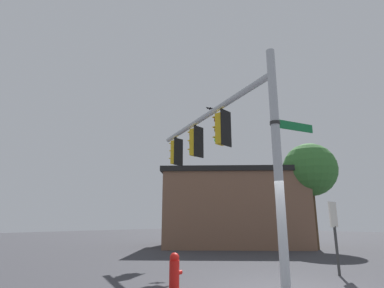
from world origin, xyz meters
TOP-DOWN VIEW (x-y plane):
  - signal_pole at (0.00, 0.00)m, footprint 0.22×0.22m
  - mast_arm at (1.45, 3.53)m, footprint 3.07×7.14m
  - traffic_light_nearest_pole at (0.99, 2.43)m, footprint 0.54×0.49m
  - traffic_light_mid_inner at (1.75, 4.30)m, footprint 0.54×0.49m
  - traffic_light_mid_outer at (2.52, 6.17)m, footprint 0.54×0.49m
  - street_name_sign at (0.38, -0.16)m, footprint 1.31×0.62m
  - bird_flying at (4.69, 5.90)m, footprint 0.37×0.32m
  - storefront_building at (9.49, 8.06)m, footprint 10.09×10.27m
  - tree_by_storefront at (10.85, 3.47)m, footprint 3.07×3.07m
  - fire_hydrant at (-1.41, 2.12)m, footprint 0.35×0.24m
  - historical_marker at (3.13, -0.14)m, footprint 0.60×0.08m

SIDE VIEW (x-z plane):
  - fire_hydrant at x=-1.41m, z-range 0.00..0.83m
  - historical_marker at x=3.13m, z-range 0.34..2.47m
  - storefront_building at x=9.49m, z-range 0.01..4.57m
  - signal_pole at x=0.00m, z-range 0.00..6.01m
  - street_name_sign at x=0.38m, z-range 3.86..4.08m
  - tree_by_storefront at x=10.85m, z-range 1.42..7.39m
  - traffic_light_nearest_pole at x=0.99m, z-range 3.87..5.19m
  - traffic_light_mid_inner at x=1.75m, z-range 3.87..5.19m
  - traffic_light_mid_outer at x=2.52m, z-range 3.87..5.19m
  - mast_arm at x=1.45m, z-range 5.23..5.42m
  - bird_flying at x=4.69m, z-range 7.08..7.19m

